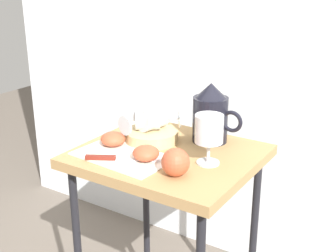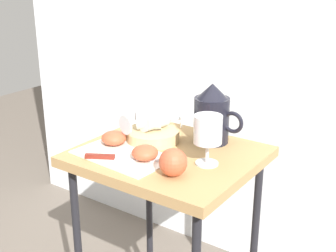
# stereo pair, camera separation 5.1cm
# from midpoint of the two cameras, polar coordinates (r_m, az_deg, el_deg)

# --- Properties ---
(curtain_drape) EXTENTS (2.40, 0.03, 2.03)m
(curtain_drape) POSITION_cam_midpoint_polar(r_m,az_deg,el_deg) (1.73, 9.33, 13.33)
(curtain_drape) COLOR white
(curtain_drape) RESTS_ON ground_plane
(table) EXTENTS (0.51, 0.45, 0.68)m
(table) POSITION_cam_midpoint_polar(r_m,az_deg,el_deg) (1.37, -1.07, -6.18)
(table) COLOR #AD8451
(table) RESTS_ON ground_plane
(linen_napkin) EXTENTS (0.29, 0.19, 0.00)m
(linen_napkin) POSITION_cam_midpoint_polar(r_m,az_deg,el_deg) (1.31, -6.76, -3.77)
(linen_napkin) COLOR silver
(linen_napkin) RESTS_ON table
(basket_tray) EXTENTS (0.16, 0.16, 0.03)m
(basket_tray) POSITION_cam_midpoint_polar(r_m,az_deg,el_deg) (1.41, -3.09, -1.23)
(basket_tray) COLOR tan
(basket_tray) RESTS_ON table
(pitcher) EXTENTS (0.16, 0.11, 0.18)m
(pitcher) POSITION_cam_midpoint_polar(r_m,az_deg,el_deg) (1.39, 4.31, 0.99)
(pitcher) COLOR black
(pitcher) RESTS_ON table
(wine_glass_upright) EXTENTS (0.08, 0.08, 0.14)m
(wine_glass_upright) POSITION_cam_midpoint_polar(r_m,az_deg,el_deg) (1.23, 3.97, -0.71)
(wine_glass_upright) COLOR silver
(wine_glass_upright) RESTS_ON table
(wine_glass_tipped_near) EXTENTS (0.10, 0.16, 0.07)m
(wine_glass_tipped_near) POSITION_cam_midpoint_polar(r_m,az_deg,el_deg) (1.40, -3.23, 1.00)
(wine_glass_tipped_near) COLOR silver
(wine_glass_tipped_near) RESTS_ON basket_tray
(wine_glass_tipped_far) EXTENTS (0.15, 0.14, 0.07)m
(wine_glass_tipped_far) POSITION_cam_midpoint_polar(r_m,az_deg,el_deg) (1.40, -3.38, 0.92)
(wine_glass_tipped_far) COLOR silver
(wine_glass_tipped_far) RESTS_ON basket_tray
(apple_half_left) EXTENTS (0.07, 0.07, 0.04)m
(apple_half_left) POSITION_cam_midpoint_polar(r_m,az_deg,el_deg) (1.38, -7.93, -1.61)
(apple_half_left) COLOR #C15133
(apple_half_left) RESTS_ON linen_napkin
(apple_half_right) EXTENTS (0.07, 0.07, 0.04)m
(apple_half_right) POSITION_cam_midpoint_polar(r_m,az_deg,el_deg) (1.27, -3.92, -3.42)
(apple_half_right) COLOR #C15133
(apple_half_right) RESTS_ON linen_napkin
(apple_whole) EXTENTS (0.07, 0.07, 0.07)m
(apple_whole) POSITION_cam_midpoint_polar(r_m,az_deg,el_deg) (1.18, -0.28, -4.56)
(apple_whole) COLOR #C15133
(apple_whole) RESTS_ON table
(knife) EXTENTS (0.19, 0.12, 0.01)m
(knife) POSITION_cam_midpoint_polar(r_m,az_deg,el_deg) (1.28, -8.17, -4.02)
(knife) COLOR silver
(knife) RESTS_ON linen_napkin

